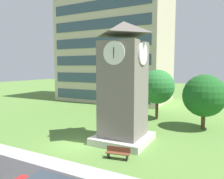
% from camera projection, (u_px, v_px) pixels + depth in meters
% --- Properties ---
extents(ground_plane, '(160.00, 160.00, 0.00)m').
position_uv_depth(ground_plane, '(74.00, 146.00, 18.94)').
color(ground_plane, '#567F38').
extents(kerb_strip, '(120.00, 1.60, 0.01)m').
position_uv_depth(kerb_strip, '(44.00, 161.00, 15.92)').
color(kerb_strip, '#9E9E99').
rests_on(kerb_strip, ground).
extents(office_building, '(21.20, 13.13, 25.60)m').
position_uv_depth(office_building, '(115.00, 38.00, 44.70)').
color(office_building, beige).
rests_on(office_building, ground).
extents(clock_tower, '(4.74, 4.74, 10.73)m').
position_uv_depth(clock_tower, '(123.00, 89.00, 19.54)').
color(clock_tower, slate).
rests_on(clock_tower, ground).
extents(park_bench, '(1.86, 0.80, 0.88)m').
position_uv_depth(park_bench, '(118.00, 153.00, 16.19)').
color(park_bench, brown).
rests_on(park_bench, ground).
extents(tree_by_building, '(4.41, 4.41, 6.47)m').
position_uv_depth(tree_by_building, '(157.00, 87.00, 28.21)').
color(tree_by_building, '#513823').
rests_on(tree_by_building, ground).
extents(tree_streetside, '(4.60, 4.60, 6.00)m').
position_uv_depth(tree_streetside, '(204.00, 96.00, 23.75)').
color(tree_streetside, '#513823').
rests_on(tree_streetside, ground).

